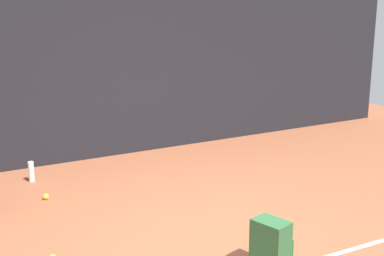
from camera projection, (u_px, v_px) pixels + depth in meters
The scene contains 5 objects.
ground_plane at pixel (212, 240), 5.14m from camera, with size 12.00×12.00×0.00m, color #9E5638.
back_fence at pixel (103, 76), 7.41m from camera, with size 10.00×0.10×2.29m, color black.
backpack at pixel (272, 245), 4.57m from camera, with size 0.34×0.35×0.44m.
tennis_ball_by_fence at pixel (46, 197), 6.10m from camera, with size 0.07×0.07×0.07m, color #CCE033.
water_bottle at pixel (31, 172), 6.64m from camera, with size 0.07×0.07×0.25m, color white.
Camera 1 is at (-2.38, -4.07, 2.32)m, focal length 50.87 mm.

